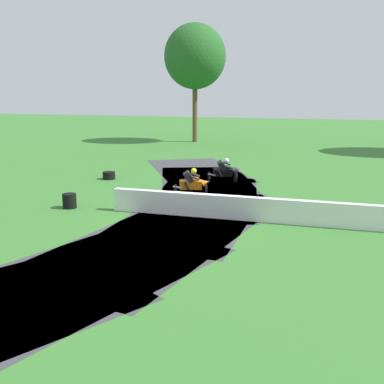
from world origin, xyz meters
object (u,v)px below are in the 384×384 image
Objects in this scene: motorcycle_lead_orange at (192,183)px; tire_stack_mid_b at (109,175)px; tire_stack_mid_a at (69,201)px; motorcycle_chase_black at (224,171)px.

tire_stack_mid_b is at bearing 151.48° from motorcycle_lead_orange.
motorcycle_chase_black is at bearing 53.45° from tire_stack_mid_a.
motorcycle_chase_black is at bearing 5.95° from tire_stack_mid_b.
motorcycle_lead_orange is 5.44m from tire_stack_mid_a.
tire_stack_mid_b is (-6.25, -0.65, -0.43)m from motorcycle_chase_black.
tire_stack_mid_b is at bearing 100.59° from tire_stack_mid_a.
motorcycle_lead_orange reaches higher than motorcycle_chase_black.
motorcycle_chase_black reaches higher than tire_stack_mid_a.
motorcycle_lead_orange is at bearing 36.19° from tire_stack_mid_a.
tire_stack_mid_a reaches higher than tire_stack_mid_b.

